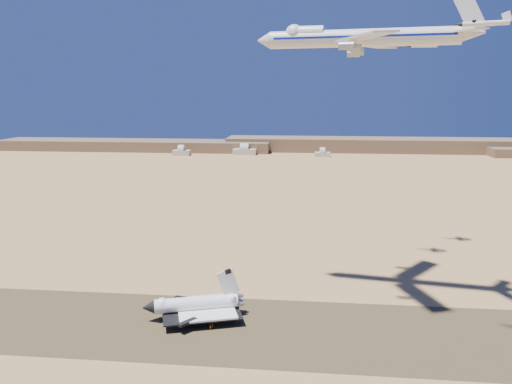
# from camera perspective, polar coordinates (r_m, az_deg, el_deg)

# --- Properties ---
(ground) EXTENTS (1200.00, 1200.00, 0.00)m
(ground) POSITION_cam_1_polar(r_m,az_deg,el_deg) (176.27, -1.93, -15.32)
(ground) COLOR #AE854D
(ground) RESTS_ON ground
(runway) EXTENTS (600.00, 50.00, 0.06)m
(runway) POSITION_cam_1_polar(r_m,az_deg,el_deg) (176.26, -1.93, -15.31)
(runway) COLOR brown
(runway) RESTS_ON ground
(ridgeline) EXTENTS (960.00, 90.00, 18.00)m
(ridgeline) POSITION_cam_1_polar(r_m,az_deg,el_deg) (688.46, 9.60, 5.16)
(ridgeline) COLOR brown
(ridgeline) RESTS_ON ground
(hangars) EXTENTS (200.50, 29.50, 30.00)m
(hangars) POSITION_cam_1_polar(r_m,az_deg,el_deg) (644.62, -1.73, 4.65)
(hangars) COLOR beige
(hangars) RESTS_ON ground
(shuttle) EXTENTS (36.20, 28.87, 17.64)m
(shuttle) POSITION_cam_1_polar(r_m,az_deg,el_deg) (182.92, -6.93, -12.73)
(shuttle) COLOR white
(shuttle) RESTS_ON runway
(carrier_747) EXTENTS (79.54, 60.72, 19.74)m
(carrier_747) POSITION_cam_1_polar(r_m,az_deg,el_deg) (189.59, 11.26, 16.88)
(carrier_747) COLOR silver
(crew_a) EXTENTS (0.61, 0.75, 1.79)m
(crew_a) POSITION_cam_1_polar(r_m,az_deg,el_deg) (177.72, -5.25, -14.79)
(crew_a) COLOR #DF5A0D
(crew_a) RESTS_ON runway
(crew_b) EXTENTS (0.95, 1.07, 1.92)m
(crew_b) POSITION_cam_1_polar(r_m,az_deg,el_deg) (176.88, -4.97, -14.89)
(crew_b) COLOR #DF5A0D
(crew_b) RESTS_ON runway
(crew_c) EXTENTS (1.13, 0.94, 1.72)m
(crew_c) POSITION_cam_1_polar(r_m,az_deg,el_deg) (175.33, -5.23, -15.18)
(crew_c) COLOR #DF5A0D
(crew_c) RESTS_ON runway
(chase_jet_a) EXTENTS (14.49, 8.43, 3.69)m
(chase_jet_a) POSITION_cam_1_polar(r_m,az_deg,el_deg) (155.83, 24.64, 17.13)
(chase_jet_a) COLOR silver
(chase_jet_c) EXTENTS (14.66, 8.17, 3.67)m
(chase_jet_c) POSITION_cam_1_polar(r_m,az_deg,el_deg) (236.59, 15.12, 16.32)
(chase_jet_c) COLOR silver
(chase_jet_d) EXTENTS (15.34, 8.27, 3.82)m
(chase_jet_d) POSITION_cam_1_polar(r_m,az_deg,el_deg) (261.56, 18.59, 15.55)
(chase_jet_d) COLOR silver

